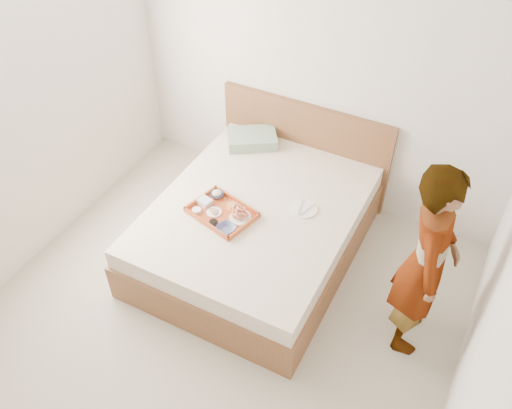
{
  "coord_description": "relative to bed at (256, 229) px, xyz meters",
  "views": [
    {
      "loc": [
        1.43,
        -1.87,
        3.55
      ],
      "look_at": [
        -0.02,
        0.9,
        0.65
      ],
      "focal_mm": 38.03,
      "sensor_mm": 36.0,
      "label": 1
    }
  ],
  "objects": [
    {
      "name": "person",
      "position": [
        1.4,
        -0.22,
        0.54
      ],
      "size": [
        0.48,
        0.64,
        1.6
      ],
      "primitive_type": "imported",
      "rotation": [
        0.0,
        0.0,
        1.74
      ],
      "color": "white",
      "rests_on": "ground"
    },
    {
      "name": "dinner_plate",
      "position": [
        0.36,
        0.14,
        0.27
      ],
      "size": [
        0.24,
        0.24,
        0.01
      ],
      "primitive_type": "cylinder",
      "rotation": [
        0.0,
        0.0,
        -0.11
      ],
      "color": "white",
      "rests_on": "bed"
    },
    {
      "name": "wall_right",
      "position": [
        1.82,
        -1.0,
        1.04
      ],
      "size": [
        0.01,
        4.0,
        2.6
      ],
      "primitive_type": "cube",
      "color": "silver",
      "rests_on": "ground"
    },
    {
      "name": "sauce_dish",
      "position": [
        -0.19,
        -0.35,
        0.29
      ],
      "size": [
        0.09,
        0.09,
        0.03
      ],
      "primitive_type": "cylinder",
      "rotation": [
        0.0,
        0.0,
        -0.25
      ],
      "color": "black",
      "rests_on": "tray"
    },
    {
      "name": "bread_plate",
      "position": [
        -0.15,
        -0.11,
        0.28
      ],
      "size": [
        0.15,
        0.15,
        0.01
      ],
      "primitive_type": "cylinder",
      "rotation": [
        0.0,
        0.0,
        -0.25
      ],
      "color": "orange",
      "rests_on": "tray"
    },
    {
      "name": "ground",
      "position": [
        0.07,
        -1.0,
        -0.27
      ],
      "size": [
        3.5,
        4.0,
        0.01
      ],
      "primitive_type": "cube",
      "color": "#BDB3A0",
      "rests_on": "ground"
    },
    {
      "name": "navy_bowl_big",
      "position": [
        -0.07,
        -0.37,
        0.3
      ],
      "size": [
        0.17,
        0.17,
        0.04
      ],
      "primitive_type": "imported",
      "rotation": [
        0.0,
        0.0,
        -0.25
      ],
      "color": "navy",
      "rests_on": "tray"
    },
    {
      "name": "prawn_plate",
      "position": [
        -0.04,
        -0.2,
        0.28
      ],
      "size": [
        0.21,
        0.21,
        0.01
      ],
      "primitive_type": "cylinder",
      "rotation": [
        0.0,
        0.0,
        -0.25
      ],
      "color": "white",
      "rests_on": "tray"
    },
    {
      "name": "meat_plate",
      "position": [
        -0.26,
        -0.24,
        0.28
      ],
      "size": [
        0.15,
        0.15,
        0.01
      ],
      "primitive_type": "cylinder",
      "rotation": [
        0.0,
        0.0,
        -0.25
      ],
      "color": "white",
      "rests_on": "tray"
    },
    {
      "name": "plastic_tub",
      "position": [
        -0.38,
        -0.18,
        0.3
      ],
      "size": [
        0.12,
        0.11,
        0.05
      ],
      "primitive_type": "cube",
      "rotation": [
        0.0,
        0.0,
        -0.25
      ],
      "color": "silver",
      "rests_on": "tray"
    },
    {
      "name": "cheese_round",
      "position": [
        -0.39,
        -0.29,
        0.29
      ],
      "size": [
        0.09,
        0.09,
        0.03
      ],
      "primitive_type": "cylinder",
      "rotation": [
        0.0,
        0.0,
        -0.25
      ],
      "color": "white",
      "rests_on": "tray"
    },
    {
      "name": "ceiling",
      "position": [
        0.07,
        -1.0,
        2.33
      ],
      "size": [
        3.5,
        4.0,
        0.01
      ],
      "primitive_type": "cube",
      "color": "white",
      "rests_on": "ground"
    },
    {
      "name": "headboard",
      "position": [
        0.0,
        0.97,
        0.21
      ],
      "size": [
        1.65,
        0.06,
        0.95
      ],
      "primitive_type": "cube",
      "color": "brown",
      "rests_on": "ground"
    },
    {
      "name": "bed",
      "position": [
        0.0,
        0.0,
        0.0
      ],
      "size": [
        1.65,
        2.0,
        0.53
      ],
      "primitive_type": "cube",
      "color": "brown",
      "rests_on": "ground"
    },
    {
      "name": "pillow",
      "position": [
        -0.43,
        0.74,
        0.32
      ],
      "size": [
        0.54,
        0.5,
        0.11
      ],
      "primitive_type": "cube",
      "rotation": [
        0.0,
        0.0,
        0.57
      ],
      "color": "#88B290",
      "rests_on": "bed"
    },
    {
      "name": "tray",
      "position": [
        -0.2,
        -0.22,
        0.29
      ],
      "size": [
        0.58,
        0.48,
        0.05
      ],
      "primitive_type": "cube",
      "rotation": [
        0.0,
        0.0,
        -0.25
      ],
      "color": "#D26428",
      "rests_on": "bed"
    },
    {
      "name": "salad_bowl",
      "position": [
        -0.34,
        -0.06,
        0.3
      ],
      "size": [
        0.14,
        0.14,
        0.03
      ],
      "primitive_type": "imported",
      "rotation": [
        0.0,
        0.0,
        -0.25
      ],
      "color": "navy",
      "rests_on": "tray"
    },
    {
      "name": "wall_back",
      "position": [
        0.07,
        1.0,
        1.04
      ],
      "size": [
        3.5,
        0.01,
        2.6
      ],
      "primitive_type": "cube",
      "color": "silver",
      "rests_on": "ground"
    }
  ]
}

